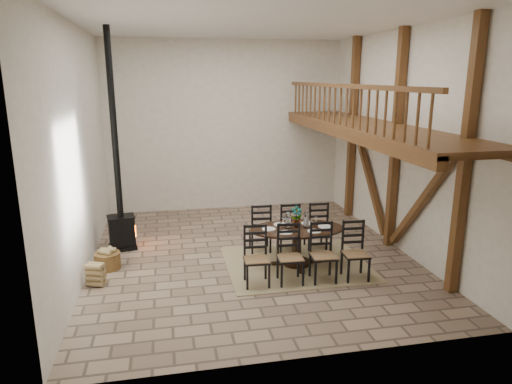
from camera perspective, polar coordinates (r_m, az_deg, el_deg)
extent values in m
plane|color=#997F66|center=(10.48, -0.63, -7.87)|extent=(8.00, 8.00, 0.00)
cube|color=white|center=(13.74, -3.81, 8.17)|extent=(7.00, 0.02, 5.00)
cube|color=white|center=(6.00, 6.47, 0.25)|extent=(7.00, 0.02, 5.00)
cube|color=white|center=(9.80, -21.29, 4.80)|extent=(0.02, 8.00, 5.00)
cube|color=white|center=(11.01, 17.64, 6.04)|extent=(0.02, 8.00, 5.00)
cube|color=white|center=(9.77, -0.71, 20.45)|extent=(7.00, 8.00, 0.02)
cube|color=brown|center=(8.86, 24.68, 3.56)|extent=(0.18, 0.18, 5.00)
cube|color=brown|center=(10.95, 17.09, 6.04)|extent=(0.18, 0.18, 5.00)
cube|color=brown|center=(13.19, 11.95, 7.64)|extent=(0.18, 0.18, 5.00)
cube|color=brown|center=(10.10, 19.95, -1.22)|extent=(0.14, 2.16, 2.54)
cube|color=brown|center=(12.24, 13.97, 1.81)|extent=(0.14, 2.16, 2.54)
cube|color=brown|center=(10.92, 17.20, 7.60)|extent=(0.20, 7.80, 0.20)
cube|color=brown|center=(10.61, 13.95, 7.90)|extent=(1.60, 7.80, 0.12)
cube|color=brown|center=(10.34, 10.38, 7.38)|extent=(0.18, 7.80, 0.22)
cube|color=brown|center=(10.27, 10.63, 12.92)|extent=(0.09, 7.60, 0.09)
cube|color=brown|center=(10.29, 10.52, 10.58)|extent=(0.06, 7.60, 0.86)
cube|color=tan|center=(10.02, 5.05, -8.93)|extent=(3.00, 2.50, 0.02)
ellipsoid|color=black|center=(9.74, 5.15, -4.61)|extent=(2.07, 1.32, 0.04)
cylinder|color=black|center=(9.88, 5.10, -6.88)|extent=(0.20, 0.20, 0.75)
cylinder|color=black|center=(10.01, 5.05, -8.71)|extent=(0.62, 0.62, 0.06)
cube|color=#996D46|center=(8.85, 0.09, -8.46)|extent=(0.51, 0.49, 0.04)
cube|color=black|center=(8.96, 0.09, -10.08)|extent=(0.49, 0.49, 0.51)
cube|color=black|center=(8.93, -0.10, -6.11)|extent=(0.42, 0.07, 0.66)
cube|color=#996D46|center=(8.96, 4.32, -8.21)|extent=(0.51, 0.49, 0.04)
cube|color=black|center=(9.07, 4.29, -9.81)|extent=(0.49, 0.49, 0.51)
cube|color=black|center=(9.04, 4.07, -5.89)|extent=(0.42, 0.07, 0.66)
cube|color=#996D46|center=(9.12, 8.42, -7.92)|extent=(0.51, 0.49, 0.04)
cube|color=black|center=(9.23, 8.36, -9.49)|extent=(0.49, 0.49, 0.51)
cube|color=black|center=(9.20, 8.12, -5.65)|extent=(0.42, 0.07, 0.66)
cube|color=#996D46|center=(9.32, 12.36, -7.61)|extent=(0.51, 0.49, 0.04)
cube|color=black|center=(9.43, 12.27, -9.15)|extent=(0.49, 0.49, 0.51)
cube|color=black|center=(9.40, 12.02, -5.39)|extent=(0.42, 0.07, 0.66)
cube|color=#996D46|center=(10.53, 0.50, -4.70)|extent=(0.51, 0.49, 0.04)
cube|color=black|center=(10.62, 0.50, -6.10)|extent=(0.49, 0.49, 0.51)
cube|color=black|center=(10.23, 0.68, -3.43)|extent=(0.42, 0.07, 0.66)
cube|color=#996D46|center=(10.64, 4.04, -4.53)|extent=(0.51, 0.49, 0.04)
cube|color=black|center=(10.73, 4.01, -5.91)|extent=(0.49, 0.49, 0.51)
cube|color=black|center=(10.35, 4.31, -3.27)|extent=(0.42, 0.07, 0.66)
cube|color=#996D46|center=(10.80, 7.48, -4.34)|extent=(0.51, 0.49, 0.04)
cube|color=black|center=(10.89, 7.43, -5.70)|extent=(0.49, 0.49, 0.51)
cube|color=black|center=(10.51, 7.84, -3.09)|extent=(0.42, 0.07, 0.66)
cube|color=white|center=(9.73, 5.15, -4.47)|extent=(1.58, 0.86, 0.01)
cube|color=white|center=(9.70, 5.16, -4.00)|extent=(1.01, 0.39, 0.18)
cylinder|color=white|center=(9.64, 4.02, -3.60)|extent=(0.12, 0.12, 0.34)
cylinder|color=white|center=(9.73, 6.31, -3.49)|extent=(0.12, 0.12, 0.34)
cylinder|color=white|center=(9.67, 4.01, -4.11)|extent=(0.06, 0.06, 0.16)
cylinder|color=white|center=(9.75, 6.30, -3.99)|extent=(0.06, 0.06, 0.16)
imported|color=#4C723F|center=(9.71, 5.11, -3.10)|extent=(0.25, 0.18, 0.46)
cube|color=black|center=(11.28, -16.30, -6.57)|extent=(0.69, 0.58, 0.10)
cube|color=black|center=(11.15, -16.43, -4.73)|extent=(0.64, 0.52, 0.67)
cube|color=#FF590C|center=(11.17, -14.92, -4.59)|extent=(0.06, 0.27, 0.27)
cube|color=black|center=(11.05, -16.56, -2.99)|extent=(0.68, 0.56, 0.04)
cylinder|color=black|center=(10.64, -17.36, 7.98)|extent=(0.14, 0.14, 4.20)
cylinder|color=brown|center=(10.21, -18.05, -8.17)|extent=(0.53, 0.53, 0.35)
cube|color=tan|center=(10.13, -18.14, -7.04)|extent=(0.29, 0.29, 0.10)
cube|color=tan|center=(9.47, -19.41, -9.71)|extent=(0.39, 0.33, 0.46)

